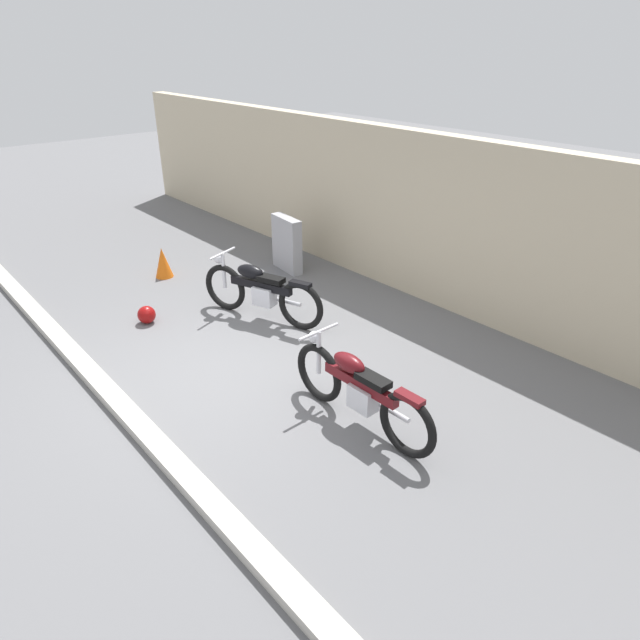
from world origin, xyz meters
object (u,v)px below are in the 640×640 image
Objects in this scene: stone_marker at (287,244)px; motorcycle_black at (260,291)px; motorcycle_maroon at (359,390)px; traffic_cone at (163,263)px; helmet at (147,315)px.

stone_marker reaches higher than motorcycle_black.
motorcycle_maroon is (4.26, -2.29, -0.05)m from stone_marker.
stone_marker is 2.28m from traffic_cone.
helmet is at bearing -34.69° from traffic_cone.
traffic_cone is at bearing 145.31° from helmet.
motorcycle_black is (2.55, 0.36, 0.19)m from traffic_cone.
motorcycle_black is 2.99m from motorcycle_maroon.
motorcycle_black is at bearing 54.43° from helmet.
traffic_cone is 0.27× the size of motorcycle_black.
motorcycle_black reaches higher than motorcycle_maroon.
stone_marker reaches higher than helmet.
stone_marker is 4.84m from motorcycle_maroon.
motorcycle_black is (1.02, 1.42, 0.33)m from helmet.
stone_marker is 1.84× the size of traffic_cone.
helmet is 0.13× the size of motorcycle_black.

